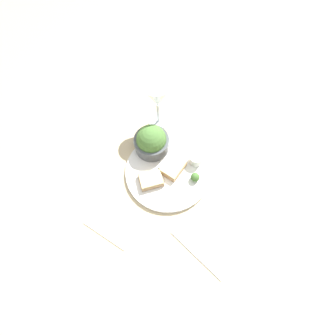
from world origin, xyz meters
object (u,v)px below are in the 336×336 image
cheese_toast_near (172,166)px  napkin (115,220)px  salad_bowl (152,141)px  sauce_ramekin (196,158)px  wine_glass (157,96)px  cheese_toast_far (151,180)px  fork (196,255)px

cheese_toast_near → napkin: bearing=16.7°
salad_bowl → napkin: 0.28m
salad_bowl → sauce_ramekin: 0.16m
cheese_toast_near → napkin: 0.25m
salad_bowl → wine_glass: (-0.07, -0.10, 0.08)m
cheese_toast_far → fork: bearing=93.5°
salad_bowl → cheese_toast_near: (-0.02, 0.10, -0.03)m
sauce_ramekin → fork: size_ratio=0.24×
cheese_toast_near → napkin: size_ratio=0.52×
sauce_ramekin → cheese_toast_far: (0.16, -0.00, -0.01)m
napkin → cheese_toast_near: bearing=-163.3°
cheese_toast_near → wine_glass: 0.23m
cheese_toast_far → napkin: 0.17m
cheese_toast_far → fork: cheese_toast_far is taller
sauce_ramekin → wine_glass: bearing=-80.7°
napkin → cheese_toast_far: bearing=-158.4°
sauce_ramekin → wine_glass: wine_glass is taller
cheese_toast_near → cheese_toast_far: (0.08, 0.01, -0.00)m
wine_glass → napkin: wine_glass is taller
salad_bowl → cheese_toast_near: bearing=103.1°
sauce_ramekin → cheese_toast_near: 0.08m
salad_bowl → sauce_ramekin: bearing=132.6°
napkin → salad_bowl: bearing=-140.9°
napkin → fork: bearing=130.1°
napkin → wine_glass: bearing=-136.6°
wine_glass → napkin: (0.29, 0.27, -0.13)m
cheese_toast_near → cheese_toast_far: size_ratio=1.19×
cheese_toast_near → fork: (0.07, 0.28, -0.02)m
sauce_ramekin → fork: sauce_ramekin is taller
salad_bowl → fork: size_ratio=0.63×
fork → salad_bowl: bearing=-96.3°
cheese_toast_near → salad_bowl: bearing=-76.9°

